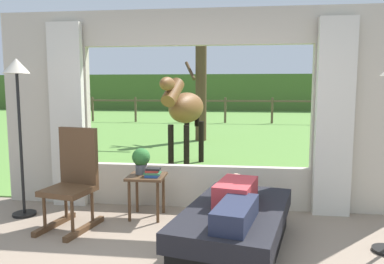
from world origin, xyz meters
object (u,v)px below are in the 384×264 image
(reclining_person, at_px, (236,199))
(horse, at_px, (185,109))
(rocking_chair, at_px, (74,179))
(floor_lamp_left, at_px, (18,90))
(book_stack, at_px, (152,173))
(side_table, at_px, (147,183))
(recliner_sofa, at_px, (235,227))
(potted_plant, at_px, (141,159))
(pasture_tree, at_px, (200,81))

(reclining_person, bearing_deg, horse, 117.93)
(reclining_person, bearing_deg, rocking_chair, 179.06)
(reclining_person, bearing_deg, floor_lamp_left, 177.48)
(rocking_chair, bearing_deg, book_stack, 33.34)
(reclining_person, bearing_deg, side_table, 155.10)
(floor_lamp_left, bearing_deg, book_stack, 1.98)
(recliner_sofa, height_order, potted_plant, potted_plant)
(recliner_sofa, distance_m, horse, 3.93)
(rocking_chair, xyz_separation_m, floor_lamp_left, (-0.78, 0.27, 1.00))
(potted_plant, relative_size, book_stack, 1.69)
(side_table, height_order, floor_lamp_left, floor_lamp_left)
(recliner_sofa, relative_size, pasture_tree, 0.51)
(recliner_sofa, height_order, pasture_tree, pasture_tree)
(rocking_chair, xyz_separation_m, pasture_tree, (0.74, 6.91, 1.20))
(book_stack, height_order, floor_lamp_left, floor_lamp_left)
(rocking_chair, bearing_deg, recliner_sofa, 0.01)
(side_table, bearing_deg, recliner_sofa, -36.00)
(book_stack, height_order, pasture_tree, pasture_tree)
(recliner_sofa, height_order, floor_lamp_left, floor_lamp_left)
(side_table, bearing_deg, book_stack, -35.58)
(side_table, height_order, pasture_tree, pasture_tree)
(rocking_chair, distance_m, floor_lamp_left, 1.30)
(potted_plant, height_order, horse, horse)
(reclining_person, distance_m, potted_plant, 1.47)
(floor_lamp_left, distance_m, pasture_tree, 6.82)
(side_table, xyz_separation_m, horse, (0.06, 2.90, 0.73))
(reclining_person, height_order, book_stack, reclining_person)
(horse, bearing_deg, reclining_person, 118.68)
(recliner_sofa, height_order, reclining_person, reclining_person)
(reclining_person, xyz_separation_m, rocking_chair, (-1.82, 0.44, 0.02))
(book_stack, xyz_separation_m, floor_lamp_left, (-1.61, -0.06, 0.98))
(reclining_person, relative_size, book_stack, 7.54)
(book_stack, distance_m, horse, 3.02)
(potted_plant, xyz_separation_m, book_stack, (0.17, -0.12, -0.13))
(potted_plant, bearing_deg, rocking_chair, -146.31)
(recliner_sofa, relative_size, horse, 1.02)
(recliner_sofa, height_order, rocking_chair, rocking_chair)
(rocking_chair, bearing_deg, reclining_person, -1.45)
(reclining_person, height_order, side_table, reclining_person)
(recliner_sofa, relative_size, rocking_chair, 1.66)
(recliner_sofa, xyz_separation_m, horse, (-1.01, 3.68, 0.94))
(rocking_chair, relative_size, horse, 0.62)
(reclining_person, xyz_separation_m, book_stack, (-0.99, 0.77, 0.05))
(rocking_chair, height_order, book_stack, rocking_chair)
(pasture_tree, bearing_deg, horse, -88.94)
(reclining_person, bearing_deg, book_stack, 154.92)
(reclining_person, height_order, potted_plant, potted_plant)
(recliner_sofa, height_order, horse, horse)
(recliner_sofa, relative_size, floor_lamp_left, 0.97)
(book_stack, relative_size, pasture_tree, 0.05)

